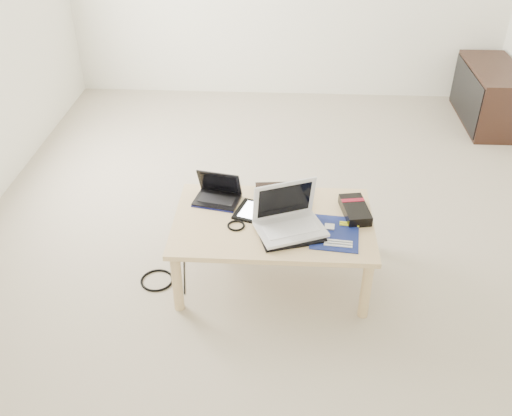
# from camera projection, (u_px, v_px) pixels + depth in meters

# --- Properties ---
(ground) EXTENTS (4.00, 4.00, 0.00)m
(ground) POSITION_uv_depth(u_px,v_px,m) (281.00, 206.00, 3.97)
(ground) COLOR #B0A28F
(ground) RESTS_ON ground
(coffee_table) EXTENTS (1.10, 0.70, 0.40)m
(coffee_table) POSITION_uv_depth(u_px,v_px,m) (273.00, 227.00, 3.17)
(coffee_table) COLOR tan
(coffee_table) RESTS_ON ground
(media_cabinet) EXTENTS (0.41, 0.90, 0.50)m
(media_cabinet) POSITION_uv_depth(u_px,v_px,m) (489.00, 95.00, 4.95)
(media_cabinet) COLOR #321D14
(media_cabinet) RESTS_ON ground
(book) EXTENTS (0.31, 0.27, 0.03)m
(book) POSITION_uv_depth(u_px,v_px,m) (281.00, 195.00, 3.33)
(book) COLOR black
(book) RESTS_ON coffee_table
(netbook) EXTENTS (0.28, 0.23, 0.18)m
(netbook) POSITION_uv_depth(u_px,v_px,m) (218.00, 194.00, 3.29)
(netbook) COLOR black
(netbook) RESTS_ON coffee_table
(tablet) EXTENTS (0.32, 0.28, 0.01)m
(tablet) POSITION_uv_depth(u_px,v_px,m) (261.00, 213.00, 3.18)
(tablet) COLOR black
(tablet) RESTS_ON coffee_table
(remote) EXTENTS (0.11, 0.20, 0.02)m
(remote) POSITION_uv_depth(u_px,v_px,m) (298.00, 210.00, 3.20)
(remote) COLOR #AFAFB3
(remote) RESTS_ON coffee_table
(neoprene_sleeve) EXTENTS (0.39, 0.33, 0.02)m
(neoprene_sleeve) POSITION_uv_depth(u_px,v_px,m) (290.00, 233.00, 3.02)
(neoprene_sleeve) COLOR black
(neoprene_sleeve) RESTS_ON coffee_table
(white_laptop) EXTENTS (0.41, 0.36, 0.25)m
(white_laptop) POSITION_uv_depth(u_px,v_px,m) (288.00, 219.00, 3.02)
(white_laptop) COLOR silver
(white_laptop) RESTS_ON neoprene_sleeve
(motherboard) EXTENTS (0.28, 0.34, 0.01)m
(motherboard) POSITION_uv_depth(u_px,v_px,m) (335.00, 233.00, 3.03)
(motherboard) COLOR navy
(motherboard) RESTS_ON coffee_table
(gpu_box) EXTENTS (0.17, 0.28, 0.06)m
(gpu_box) POSITION_uv_depth(u_px,v_px,m) (355.00, 210.00, 3.17)
(gpu_box) COLOR black
(gpu_box) RESTS_ON coffee_table
(cable_coil) EXTENTS (0.12, 0.12, 0.01)m
(cable_coil) POSITION_uv_depth(u_px,v_px,m) (236.00, 226.00, 3.09)
(cable_coil) COLOR black
(cable_coil) RESTS_ON coffee_table
(floor_cable_coil) EXTENTS (0.24, 0.24, 0.01)m
(floor_cable_coil) POSITION_uv_depth(u_px,v_px,m) (157.00, 280.00, 3.32)
(floor_cable_coil) COLOR black
(floor_cable_coil) RESTS_ON ground
(floor_cable_trail) EXTENTS (0.07, 0.39, 0.01)m
(floor_cable_trail) POSITION_uv_depth(u_px,v_px,m) (184.00, 272.00, 3.39)
(floor_cable_trail) COLOR black
(floor_cable_trail) RESTS_ON ground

